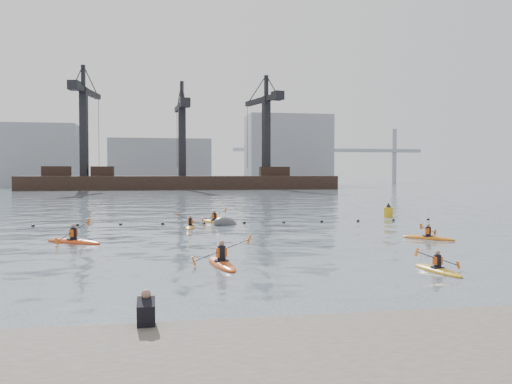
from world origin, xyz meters
TOP-DOWN VIEW (x-y plane):
  - ground at (0.00, 0.00)m, footprint 400.00×400.00m
  - float_line at (-0.50, 22.53)m, footprint 33.24×0.73m
  - barge_pier at (-0.22, 110.00)m, footprint 72.00×19.30m
  - skyline at (2.23, 150.27)m, footprint 141.00×28.00m
  - kayaker_0 at (-2.73, 4.35)m, footprint 2.49×3.69m
  - kayaker_1 at (5.22, 1.52)m, footprint 1.98×2.94m
  - kayaker_2 at (-9.79, 12.84)m, footprint 3.42×2.72m
  - kayaker_3 at (-3.14, 19.87)m, footprint 2.05×3.02m
  - kayaker_4 at (9.89, 11.12)m, footprint 2.47×2.80m
  - kayaker_5 at (-1.12, 23.50)m, footprint 2.12×3.21m
  - mooring_buoy at (-0.50, 21.58)m, footprint 2.70×2.71m
  - nav_buoy at (14.00, 25.90)m, footprint 0.77×0.77m

SIDE VIEW (x-z plane):
  - ground at x=0.00m, z-range 0.00..0.00m
  - mooring_buoy at x=-0.50m, z-range -0.80..0.80m
  - float_line at x=-0.50m, z-range -0.09..0.15m
  - kayaker_1 at x=5.22m, z-range -0.43..0.61m
  - kayaker_3 at x=-3.14m, z-range -0.48..0.67m
  - kayaker_4 at x=9.89m, z-range -0.44..0.63m
  - kayaker_5 at x=-1.12m, z-range -0.48..0.69m
  - kayaker_0 at x=-2.73m, z-range -0.56..0.78m
  - kayaker_2 at x=-9.79m, z-range -0.57..0.79m
  - nav_buoy at x=14.00m, z-range -0.28..1.13m
  - barge_pier at x=-0.22m, z-range -12.86..16.64m
  - skyline at x=2.23m, z-range -1.75..20.25m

